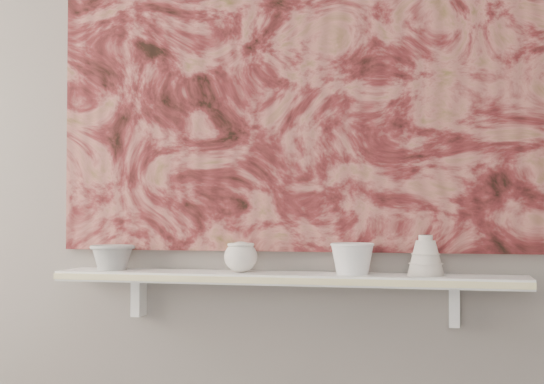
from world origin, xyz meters
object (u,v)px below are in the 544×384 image
(bowl_white, at_px, (352,258))
(bell_vessel, at_px, (426,255))
(shelf, at_px, (284,278))
(bowl_grey, at_px, (112,257))
(cup_cream, at_px, (241,257))
(painting, at_px, (290,73))

(bowl_white, bearing_deg, bell_vessel, 0.00)
(shelf, bearing_deg, bowl_grey, 180.00)
(cup_cream, bearing_deg, bowl_white, 0.00)
(bell_vessel, relative_size, bowl_white, 0.91)
(bell_vessel, bearing_deg, painting, 168.94)
(shelf, xyz_separation_m, bell_vessel, (0.41, 0.00, 0.07))
(painting, xyz_separation_m, bowl_grey, (-0.55, -0.08, -0.57))
(painting, distance_m, bowl_grey, 0.80)
(cup_cream, bearing_deg, bowl_grey, 180.00)
(bowl_grey, bearing_deg, bowl_white, 0.00)
(bowl_grey, relative_size, cup_cream, 1.40)
(bell_vessel, height_order, bowl_white, bell_vessel)
(painting, distance_m, cup_cream, 0.59)
(shelf, height_order, bell_vessel, bell_vessel)
(painting, bearing_deg, bell_vessel, -11.06)
(shelf, relative_size, painting, 0.93)
(cup_cream, xyz_separation_m, bowl_white, (0.34, 0.00, 0.00))
(shelf, relative_size, cup_cream, 13.96)
(painting, distance_m, bell_vessel, 0.69)
(shelf, bearing_deg, bowl_white, 0.00)
(shelf, height_order, bowl_white, bowl_white)
(cup_cream, distance_m, bowl_white, 0.34)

